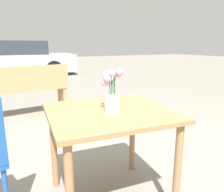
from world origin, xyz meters
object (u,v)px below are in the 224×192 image
object	(u,v)px
table_front	(109,125)
bench_near	(11,90)
flower_vase	(112,95)
parked_car	(12,59)

from	to	relation	value
table_front	bench_near	world-z (taller)	bench_near
flower_vase	bench_near	world-z (taller)	flower_vase
table_front	parked_car	distance (m)	7.95
flower_vase	bench_near	distance (m)	2.55
parked_car	table_front	bearing A→B (deg)	-89.28
flower_vase	parked_car	world-z (taller)	parked_car
parked_car	bench_near	bearing A→B (deg)	-94.24
table_front	flower_vase	world-z (taller)	flower_vase
bench_near	parked_car	distance (m)	5.53
table_front	flower_vase	size ratio (longest dim) A/B	3.03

